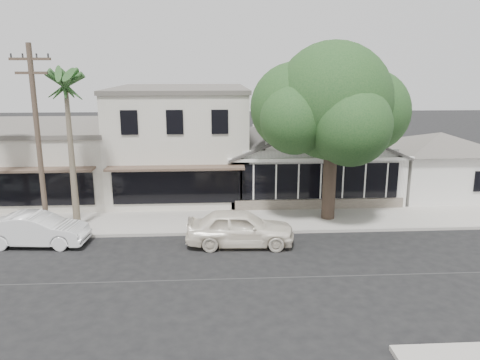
{
  "coord_description": "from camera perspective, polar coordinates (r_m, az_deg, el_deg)",
  "views": [
    {
      "loc": [
        -1.02,
        -16.59,
        7.95
      ],
      "look_at": [
        0.34,
        6.0,
        2.47
      ],
      "focal_mm": 35.0,
      "sensor_mm": 36.0,
      "label": 1
    }
  ],
  "objects": [
    {
      "name": "ground",
      "position": [
        18.43,
        0.07,
        -11.96
      ],
      "size": [
        140.0,
        140.0,
        0.0
      ],
      "primitive_type": "plane",
      "color": "black",
      "rests_on": "ground"
    },
    {
      "name": "sidewalk_north",
      "position": [
        25.61,
        -19.15,
        -5.09
      ],
      "size": [
        90.0,
        3.5,
        0.15
      ],
      "primitive_type": "cube",
      "color": "#9E9991",
      "rests_on": "ground"
    },
    {
      "name": "corner_shop",
      "position": [
        30.16,
        8.14,
        3.28
      ],
      "size": [
        10.4,
        8.6,
        5.1
      ],
      "color": "white",
      "rests_on": "ground"
    },
    {
      "name": "side_cottage",
      "position": [
        32.14,
        22.91,
        0.94
      ],
      "size": [
        6.0,
        6.0,
        3.0
      ],
      "primitive_type": "cube",
      "color": "white",
      "rests_on": "ground"
    },
    {
      "name": "row_building_near",
      "position": [
        30.52,
        -7.14,
        4.64
      ],
      "size": [
        8.0,
        10.0,
        6.5
      ],
      "primitive_type": "cube",
      "color": "beige",
      "rests_on": "ground"
    },
    {
      "name": "row_building_midnear",
      "position": [
        32.56,
        -23.1,
        2.15
      ],
      "size": [
        10.0,
        10.0,
        4.2
      ],
      "primitive_type": "cube",
      "color": "silver",
      "rests_on": "ground"
    },
    {
      "name": "utility_pole",
      "position": [
        23.42,
        -23.41,
        4.73
      ],
      "size": [
        1.8,
        0.24,
        9.0
      ],
      "color": "brown",
      "rests_on": "ground"
    },
    {
      "name": "car_0",
      "position": [
        21.39,
        0.01,
        -5.83
      ],
      "size": [
        5.0,
        2.23,
        1.67
      ],
      "primitive_type": "imported",
      "rotation": [
        0.0,
        0.0,
        1.52
      ],
      "color": "white",
      "rests_on": "ground"
    },
    {
      "name": "car_1",
      "position": [
        23.32,
        -23.52,
        -5.56
      ],
      "size": [
        4.65,
        1.94,
        1.5
      ],
      "primitive_type": "imported",
      "rotation": [
        0.0,
        0.0,
        1.49
      ],
      "color": "white",
      "rests_on": "ground"
    },
    {
      "name": "shade_tree",
      "position": [
        24.46,
        10.92,
        9.03
      ],
      "size": [
        8.36,
        7.56,
        9.27
      ],
      "rotation": [
        0.0,
        0.0,
        -0.03
      ],
      "color": "#45362A",
      "rests_on": "ground"
    },
    {
      "name": "palm_east",
      "position": [
        23.67,
        -20.51,
        10.83
      ],
      "size": [
        2.77,
        2.77,
        8.32
      ],
      "color": "#726651",
      "rests_on": "ground"
    }
  ]
}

